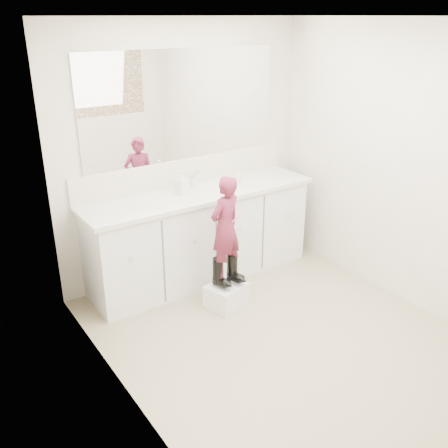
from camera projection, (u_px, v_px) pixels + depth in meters
floor at (281, 335)px, 4.06m from camera, size 3.00×3.00×0.00m
ceiling at (298, 16)px, 3.13m from camera, size 3.00×3.00×0.00m
wall_back at (184, 152)px, 4.73m from camera, size 2.60×0.00×2.60m
wall_left at (119, 238)px, 2.92m from camera, size 0.00×3.00×3.00m
wall_right at (404, 168)px, 4.26m from camera, size 0.00×3.00×3.00m
vanity_cabinet at (201, 237)px, 4.83m from camera, size 2.20×0.55×0.85m
countertop at (201, 194)px, 4.64m from camera, size 2.28×0.58×0.04m
backsplash at (185, 172)px, 4.79m from camera, size 2.28×0.03×0.25m
mirror at (183, 106)px, 4.55m from camera, size 2.00×0.02×1.00m
faucet at (192, 182)px, 4.74m from camera, size 0.08×0.08×0.10m
cup at (237, 178)px, 4.87m from camera, size 0.12×0.12×0.09m
soap_bottle at (182, 182)px, 4.55m from camera, size 0.11×0.11×0.21m
step_stool at (226, 295)px, 4.44m from camera, size 0.39×0.35×0.21m
boot_left at (218, 273)px, 4.32m from camera, size 0.14×0.20×0.27m
boot_right at (232, 268)px, 4.40m from camera, size 0.14×0.20×0.27m
toddler at (225, 227)px, 4.20m from camera, size 0.37×0.29×0.89m
toothbrush at (238, 217)px, 4.13m from camera, size 0.13×0.05×0.06m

